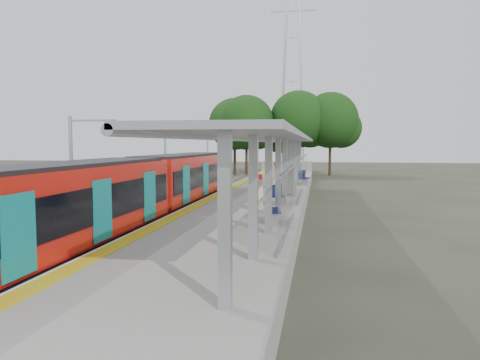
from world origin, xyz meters
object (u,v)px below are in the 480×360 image
at_px(train, 143,190).
at_px(bench_far, 304,177).
at_px(litter_bin, 293,189).
at_px(bench_mid, 280,194).
at_px(info_pillar_far, 276,175).
at_px(info_pillar_near, 259,194).
at_px(bench_near, 271,208).

relative_size(train, bench_far, 15.96).
bearing_deg(litter_bin, bench_mid, -97.02).
bearing_deg(litter_bin, bench_far, 87.65).
xyz_separation_m(train, info_pillar_far, (4.86, 16.69, -0.29)).
bearing_deg(train, info_pillar_far, 73.78).
bearing_deg(bench_mid, litter_bin, 97.28).
height_order(train, info_pillar_far, train).
height_order(info_pillar_far, litter_bin, info_pillar_far).
distance_m(train, bench_far, 18.08).
bearing_deg(bench_mid, bench_far, 100.47).
xyz_separation_m(info_pillar_near, info_pillar_far, (-0.53, 14.99, 0.01)).
distance_m(train, litter_bin, 10.32).
relative_size(bench_near, bench_far, 0.99).
xyz_separation_m(bench_mid, litter_bin, (0.50, 4.07, -0.14)).
height_order(train, info_pillar_near, train).
bearing_deg(bench_mid, info_pillar_far, 110.39).
relative_size(bench_mid, info_pillar_near, 0.97).
xyz_separation_m(train, info_pillar_near, (5.38, 1.70, -0.30)).
bearing_deg(info_pillar_near, bench_far, 106.17).
height_order(bench_near, info_pillar_near, info_pillar_near).
bearing_deg(train, bench_mid, 30.82).
height_order(bench_mid, info_pillar_near, info_pillar_near).
bearing_deg(train, litter_bin, 49.13).
xyz_separation_m(bench_near, info_pillar_near, (-0.98, 3.65, 0.16)).
distance_m(bench_mid, info_pillar_near, 2.20).
distance_m(train, bench_mid, 7.28).
xyz_separation_m(bench_mid, info_pillar_far, (-1.38, 12.97, 0.18)).
xyz_separation_m(bench_mid, info_pillar_near, (-0.85, -2.02, 0.17)).
distance_m(bench_mid, bench_far, 12.93).
xyz_separation_m(train, bench_far, (7.10, 16.62, -0.46)).
bearing_deg(info_pillar_near, info_pillar_far, 114.75).
distance_m(info_pillar_far, litter_bin, 9.10).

